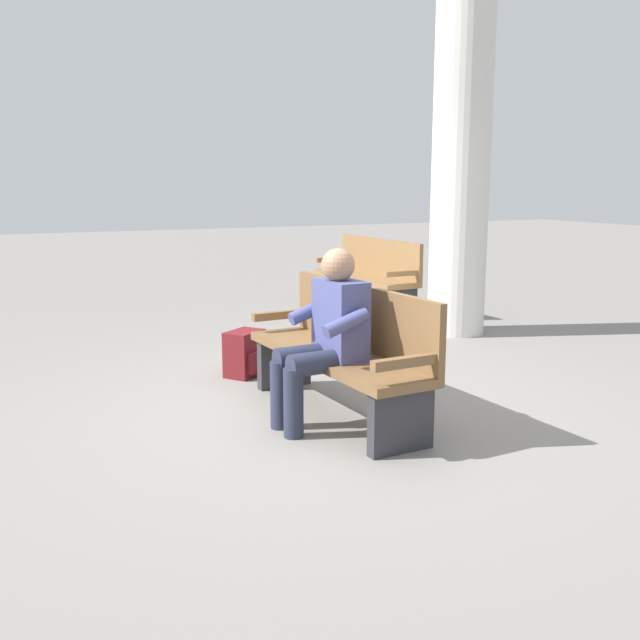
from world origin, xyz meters
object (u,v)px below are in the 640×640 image
backpack (245,354)px  bench_far (369,274)px  support_pillar (461,164)px  bench_near (344,350)px  person_seated (326,333)px

backpack → bench_far: (2.29, -2.44, 0.27)m
backpack → support_pillar: 3.16m
bench_near → person_seated: bearing=124.8°
bench_far → support_pillar: size_ratio=0.51×
bench_near → backpack: 1.30m
bench_near → support_pillar: size_ratio=0.51×
backpack → person_seated: bearing=-177.0°
person_seated → bench_near: bearing=-55.2°
person_seated → backpack: (1.41, 0.07, -0.44)m
bench_far → support_pillar: support_pillar is taller
person_seated → backpack: size_ratio=3.02×
backpack → support_pillar: (0.71, -2.63, 1.59)m
person_seated → backpack: bearing=-0.6°
bench_near → bench_far: 4.13m
bench_near → bench_far: same height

